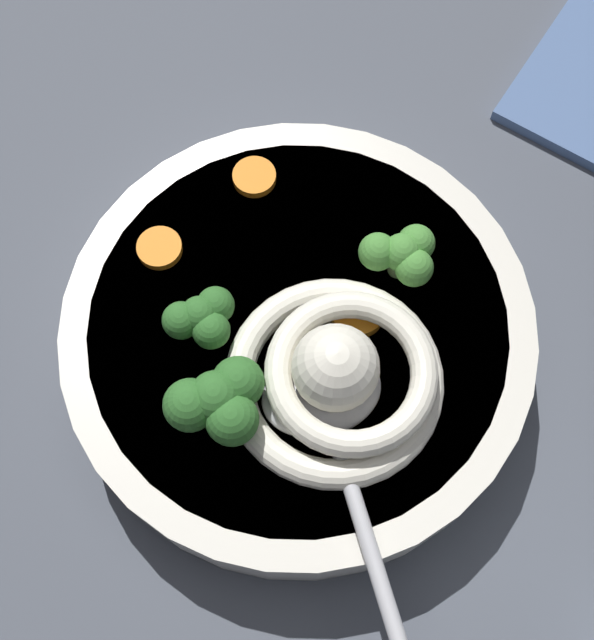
# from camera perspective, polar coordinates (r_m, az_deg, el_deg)

# --- Properties ---
(table_slab) EXTENTS (1.25, 1.25, 0.03)m
(table_slab) POSITION_cam_1_polar(r_m,az_deg,el_deg) (0.49, 0.06, -3.02)
(table_slab) COLOR #474C56
(table_slab) RESTS_ON ground
(soup_bowl) EXTENTS (0.25, 0.25, 0.05)m
(soup_bowl) POSITION_cam_1_polar(r_m,az_deg,el_deg) (0.45, 0.00, -1.08)
(soup_bowl) COLOR silver
(soup_bowl) RESTS_ON table_slab
(noodle_pile) EXTENTS (0.12, 0.12, 0.05)m
(noodle_pile) POSITION_cam_1_polar(r_m,az_deg,el_deg) (0.40, 2.95, -3.84)
(noodle_pile) COLOR silver
(noodle_pile) RESTS_ON soup_bowl
(soup_spoon) EXTENTS (0.10, 0.17, 0.02)m
(soup_spoon) POSITION_cam_1_polar(r_m,az_deg,el_deg) (0.40, 2.29, -6.91)
(soup_spoon) COLOR #B7B7BC
(soup_spoon) RESTS_ON soup_bowl
(broccoli_floret_rear) EXTENTS (0.04, 0.03, 0.03)m
(broccoli_floret_rear) POSITION_cam_1_polar(r_m,az_deg,el_deg) (0.41, -6.62, 0.15)
(broccoli_floret_rear) COLOR #7A9E60
(broccoli_floret_rear) RESTS_ON soup_bowl
(broccoli_floret_center) EXTENTS (0.04, 0.03, 0.03)m
(broccoli_floret_center) POSITION_cam_1_polar(r_m,az_deg,el_deg) (0.42, 7.41, 4.45)
(broccoli_floret_center) COLOR #7A9E60
(broccoli_floret_center) RESTS_ON soup_bowl
(broccoli_floret_beside_chili) EXTENTS (0.05, 0.04, 0.04)m
(broccoli_floret_beside_chili) POSITION_cam_1_polar(r_m,az_deg,el_deg) (0.39, -5.44, -5.64)
(broccoli_floret_beside_chili) COLOR #7A9E60
(broccoli_floret_beside_chili) RESTS_ON soup_bowl
(carrot_slice_right) EXTENTS (0.03, 0.03, 0.01)m
(carrot_slice_right) POSITION_cam_1_polar(r_m,az_deg,el_deg) (0.43, 4.22, 0.64)
(carrot_slice_right) COLOR orange
(carrot_slice_right) RESTS_ON soup_bowl
(carrot_slice_front) EXTENTS (0.02, 0.02, 0.01)m
(carrot_slice_front) POSITION_cam_1_polar(r_m,az_deg,el_deg) (0.46, -2.98, 9.89)
(carrot_slice_front) COLOR orange
(carrot_slice_front) RESTS_ON soup_bowl
(carrot_slice_extra_a) EXTENTS (0.02, 0.02, 0.01)m
(carrot_slice_extra_a) POSITION_cam_1_polar(r_m,az_deg,el_deg) (0.45, -9.52, 4.95)
(carrot_slice_extra_a) COLOR orange
(carrot_slice_extra_a) RESTS_ON soup_bowl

